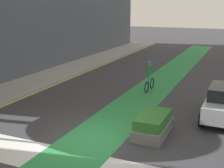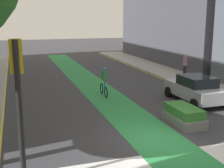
{
  "view_description": "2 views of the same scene",
  "coord_description": "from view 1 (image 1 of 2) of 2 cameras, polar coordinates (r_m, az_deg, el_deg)",
  "views": [
    {
      "loc": [
        5.2,
        -9.92,
        5.09
      ],
      "look_at": [
        -0.43,
        2.95,
        1.46
      ],
      "focal_mm": 49.68,
      "sensor_mm": 36.0,
      "label": 1
    },
    {
      "loc": [
        -5.2,
        -10.27,
        4.84
      ],
      "look_at": [
        -0.67,
        3.67,
        1.6
      ],
      "focal_mm": 48.26,
      "sensor_mm": 36.0,
      "label": 2
    }
  ],
  "objects": [
    {
      "name": "bike_lane_paint",
      "position": [
        12.27,
        -3.46,
        -10.02
      ],
      "size": [
        2.4,
        60.0,
        0.01
      ],
      "primitive_type": "cube",
      "color": "#2D8C47",
      "rests_on": "ground_plane"
    },
    {
      "name": "crosswalk_band",
      "position": [
        10.76,
        -8.77,
        -13.93
      ],
      "size": [
        12.0,
        1.8,
        0.01
      ],
      "primitive_type": "cube",
      "color": "silver",
      "rests_on": "ground_plane"
    },
    {
      "name": "cyclist_in_lane",
      "position": [
        18.57,
        6.86,
        1.57
      ],
      "size": [
        0.32,
        1.73,
        1.86
      ],
      "color": "black",
      "rests_on": "ground_plane"
    },
    {
      "name": "median_planter",
      "position": [
        12.59,
        7.55,
        -7.5
      ],
      "size": [
        1.16,
        2.25,
        0.85
      ],
      "color": "slate",
      "rests_on": "ground_plane"
    },
    {
      "name": "ground_plane",
      "position": [
        12.3,
        -3.74,
        -9.98
      ],
      "size": [
        120.0,
        120.0,
        0.0
      ],
      "primitive_type": "plane",
      "color": "#38383D"
    }
  ]
}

